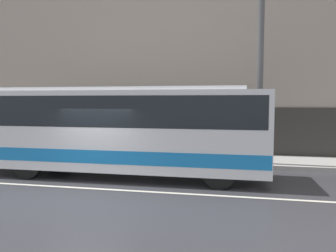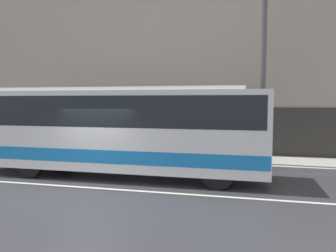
# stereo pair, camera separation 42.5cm
# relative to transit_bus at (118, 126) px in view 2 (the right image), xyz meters

# --- Properties ---
(ground_plane) EXTENTS (60.00, 60.00, 0.00)m
(ground_plane) POSITION_rel_transit_bus_xyz_m (-0.27, -1.85, -1.82)
(ground_plane) COLOR #333338
(sidewalk) EXTENTS (60.00, 2.69, 0.17)m
(sidewalk) POSITION_rel_transit_bus_xyz_m (-0.27, 3.49, -1.74)
(sidewalk) COLOR #A09E99
(sidewalk) RESTS_ON ground_plane
(building_facade) EXTENTS (60.00, 0.35, 9.77)m
(building_facade) POSITION_rel_transit_bus_xyz_m (-0.27, 4.97, 2.89)
(building_facade) COLOR gray
(building_facade) RESTS_ON ground_plane
(lane_stripe) EXTENTS (54.00, 0.14, 0.01)m
(lane_stripe) POSITION_rel_transit_bus_xyz_m (-0.27, -1.85, -1.82)
(lane_stripe) COLOR beige
(lane_stripe) RESTS_ON ground_plane
(transit_bus) EXTENTS (10.73, 2.49, 3.23)m
(transit_bus) POSITION_rel_transit_bus_xyz_m (0.00, 0.00, 0.00)
(transit_bus) COLOR silver
(transit_bus) RESTS_ON ground_plane
(utility_pole_near) EXTENTS (0.25, 0.25, 6.63)m
(utility_pole_near) POSITION_rel_transit_bus_xyz_m (5.20, 2.60, 1.67)
(utility_pole_near) COLOR #4C4C4F
(utility_pole_near) RESTS_ON sidewalk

